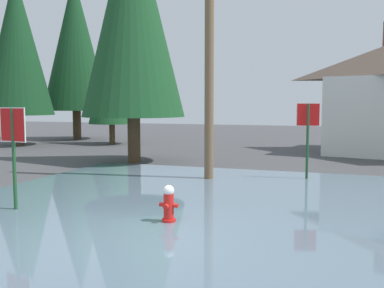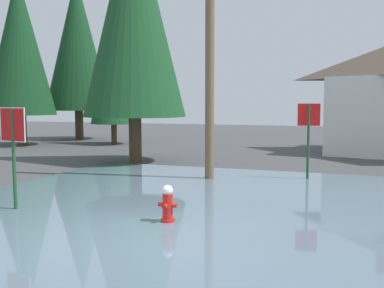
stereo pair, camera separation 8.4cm
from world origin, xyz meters
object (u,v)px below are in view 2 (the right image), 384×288
(pine_tree_tall_left, at_px, (113,76))
(pine_tree_far_center, at_px, (134,10))
(fire_hydrant, at_px, (168,205))
(utility_pole, at_px, (210,23))
(pine_tree_mid_left, at_px, (19,44))
(stop_sign_near, at_px, (13,137))
(stop_sign_far, at_px, (309,125))
(pine_tree_short_left, at_px, (77,43))

(pine_tree_tall_left, relative_size, pine_tree_far_center, 0.65)
(fire_hydrant, bearing_deg, pine_tree_far_center, 120.60)
(utility_pole, xyz_separation_m, pine_tree_far_center, (-4.02, 2.92, 1.22))
(fire_hydrant, relative_size, utility_pole, 0.08)
(fire_hydrant, bearing_deg, pine_tree_tall_left, 122.84)
(fire_hydrant, xyz_separation_m, pine_tree_mid_left, (-13.92, 12.24, 5.22))
(pine_tree_far_center, bearing_deg, pine_tree_mid_left, 155.08)
(stop_sign_near, height_order, pine_tree_far_center, pine_tree_far_center)
(fire_hydrant, relative_size, pine_tree_tall_left, 0.12)
(pine_tree_mid_left, bearing_deg, utility_pole, -28.57)
(pine_tree_tall_left, relative_size, pine_tree_mid_left, 0.69)
(stop_sign_far, xyz_separation_m, pine_tree_mid_left, (-16.11, 6.24, 3.90))
(utility_pole, relative_size, pine_tree_far_center, 0.90)
(utility_pole, distance_m, pine_tree_far_center, 5.11)
(stop_sign_near, height_order, pine_tree_tall_left, pine_tree_tall_left)
(stop_sign_far, height_order, pine_tree_tall_left, pine_tree_tall_left)
(fire_hydrant, height_order, pine_tree_tall_left, pine_tree_tall_left)
(fire_hydrant, height_order, stop_sign_far, stop_sign_far)
(utility_pole, relative_size, pine_tree_short_left, 0.87)
(stop_sign_near, relative_size, pine_tree_tall_left, 0.35)
(pine_tree_mid_left, height_order, pine_tree_short_left, pine_tree_short_left)
(fire_hydrant, xyz_separation_m, stop_sign_far, (2.19, 6.00, 1.31))
(fire_hydrant, relative_size, pine_tree_far_center, 0.08)
(pine_tree_far_center, bearing_deg, fire_hydrant, -59.40)
(stop_sign_near, xyz_separation_m, fire_hydrant, (3.57, 0.15, -1.25))
(pine_tree_far_center, bearing_deg, stop_sign_far, -15.86)
(stop_sign_far, relative_size, pine_tree_tall_left, 0.36)
(stop_sign_near, xyz_separation_m, pine_tree_mid_left, (-10.35, 12.39, 3.97))
(stop_sign_far, bearing_deg, pine_tree_mid_left, 158.82)
(stop_sign_far, distance_m, pine_tree_mid_left, 17.71)
(pine_tree_far_center, bearing_deg, pine_tree_short_left, 133.91)
(stop_sign_near, bearing_deg, stop_sign_far, 46.89)
(pine_tree_short_left, relative_size, pine_tree_far_center, 1.04)
(pine_tree_short_left, bearing_deg, stop_sign_near, -60.31)
(stop_sign_near, height_order, fire_hydrant, stop_sign_near)
(pine_tree_short_left, bearing_deg, utility_pole, -43.21)
(fire_hydrant, distance_m, pine_tree_tall_left, 17.64)
(stop_sign_near, height_order, utility_pole, utility_pole)
(utility_pole, distance_m, pine_tree_mid_left, 15.09)
(pine_tree_mid_left, xyz_separation_m, pine_tree_short_left, (0.65, 4.61, 0.60))
(pine_tree_tall_left, distance_m, pine_tree_far_center, 8.32)
(pine_tree_tall_left, bearing_deg, stop_sign_far, -36.40)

